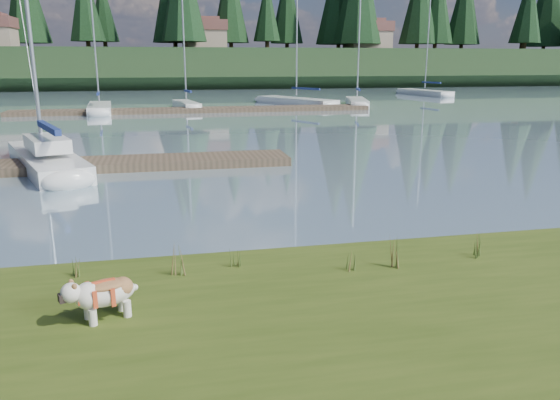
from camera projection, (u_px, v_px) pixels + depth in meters
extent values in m
plane|color=#819CAC|center=(168.00, 113.00, 39.64)|extent=(200.00, 200.00, 0.00)
cube|color=black|center=(163.00, 69.00, 79.74)|extent=(200.00, 20.00, 5.00)
cylinder|color=silver|center=(93.00, 317.00, 7.08)|extent=(0.11, 0.11, 0.23)
cylinder|color=silver|center=(88.00, 311.00, 7.27)|extent=(0.11, 0.11, 0.23)
cylinder|color=silver|center=(127.00, 309.00, 7.33)|extent=(0.11, 0.11, 0.23)
cylinder|color=silver|center=(122.00, 303.00, 7.51)|extent=(0.11, 0.11, 0.23)
ellipsoid|color=silver|center=(107.00, 293.00, 7.24)|extent=(0.84, 0.63, 0.35)
ellipsoid|color=#966338|center=(106.00, 285.00, 7.22)|extent=(0.62, 0.52, 0.13)
ellipsoid|color=silver|center=(71.00, 293.00, 6.97)|extent=(0.34, 0.35, 0.26)
cube|color=black|center=(62.00, 298.00, 6.92)|extent=(0.12, 0.15, 0.10)
cube|color=silver|center=(47.00, 162.00, 19.13)|extent=(3.99, 7.32, 0.70)
ellipsoid|color=silver|center=(31.00, 149.00, 22.08)|extent=(2.14, 2.38, 0.70)
cube|color=navy|center=(48.00, 128.00, 17.93)|extent=(1.30, 3.14, 0.20)
cube|color=silver|center=(47.00, 143.00, 18.62)|extent=(1.97, 2.85, 0.45)
cube|color=#4C3D2C|center=(60.00, 166.00, 18.91)|extent=(16.00, 2.00, 0.30)
cube|color=#4C3D2C|center=(196.00, 110.00, 40.01)|extent=(26.00, 2.20, 0.30)
cube|color=silver|center=(100.00, 109.00, 40.01)|extent=(2.11, 7.01, 0.70)
ellipsoid|color=silver|center=(101.00, 105.00, 43.22)|extent=(1.65, 2.00, 0.70)
cylinder|color=silver|center=(93.00, 24.00, 38.53)|extent=(0.12, 0.12, 10.79)
cube|color=navy|center=(98.00, 93.00, 38.85)|extent=(0.42, 2.75, 0.20)
cube|color=silver|center=(187.00, 106.00, 42.64)|extent=(2.06, 5.49, 0.70)
ellipsoid|color=silver|center=(180.00, 104.00, 45.06)|extent=(1.39, 1.63, 0.70)
cylinder|color=silver|center=(184.00, 42.00, 41.44)|extent=(0.12, 0.12, 8.44)
cube|color=navy|center=(188.00, 91.00, 41.68)|extent=(0.54, 2.14, 0.20)
cube|color=silver|center=(296.00, 102.00, 46.60)|extent=(5.67, 8.32, 0.70)
ellipsoid|color=silver|center=(265.00, 99.00, 49.71)|extent=(2.71, 2.89, 0.70)
cylinder|color=silver|center=(297.00, 15.00, 44.85)|extent=(0.12, 0.12, 12.94)
cube|color=navy|center=(306.00, 89.00, 45.46)|extent=(1.76, 3.04, 0.20)
cube|color=silver|center=(357.00, 103.00, 45.56)|extent=(3.06, 6.54, 0.70)
ellipsoid|color=silver|center=(354.00, 100.00, 48.64)|extent=(1.80, 2.04, 0.70)
cylinder|color=silver|center=(359.00, 34.00, 44.19)|extent=(0.12, 0.12, 9.84)
cube|color=navy|center=(358.00, 89.00, 44.42)|extent=(0.85, 2.50, 0.20)
cube|color=silver|center=(424.00, 93.00, 58.99)|extent=(3.12, 7.85, 0.70)
ellipsoid|color=silver|center=(404.00, 91.00, 62.41)|extent=(2.03, 2.36, 0.70)
cylinder|color=silver|center=(428.00, 33.00, 57.43)|extent=(0.12, 0.12, 11.42)
cube|color=navy|center=(431.00, 82.00, 57.77)|extent=(0.76, 3.03, 0.20)
cone|color=#475B23|center=(173.00, 257.00, 8.71)|extent=(0.03, 0.03, 0.61)
cone|color=brown|center=(181.00, 261.00, 8.69)|extent=(0.03, 0.03, 0.49)
cone|color=#475B23|center=(177.00, 254.00, 8.75)|extent=(0.03, 0.03, 0.67)
cone|color=brown|center=(183.00, 262.00, 8.74)|extent=(0.03, 0.03, 0.43)
cone|color=#475B23|center=(175.00, 260.00, 8.65)|extent=(0.03, 0.03, 0.55)
cone|color=#475B23|center=(232.00, 256.00, 9.07)|extent=(0.03, 0.03, 0.37)
cone|color=brown|center=(239.00, 260.00, 9.04)|extent=(0.03, 0.03, 0.29)
cone|color=#475B23|center=(235.00, 255.00, 9.11)|extent=(0.03, 0.03, 0.40)
cone|color=brown|center=(241.00, 260.00, 9.09)|extent=(0.03, 0.03, 0.26)
cone|color=#475B23|center=(234.00, 259.00, 9.01)|extent=(0.03, 0.03, 0.33)
cone|color=#475B23|center=(390.00, 252.00, 9.08)|extent=(0.03, 0.03, 0.52)
cone|color=brown|center=(398.00, 256.00, 9.04)|extent=(0.03, 0.03, 0.41)
cone|color=#475B23|center=(393.00, 249.00, 9.11)|extent=(0.03, 0.03, 0.57)
cone|color=brown|center=(399.00, 256.00, 9.10)|extent=(0.03, 0.03, 0.36)
cone|color=#475B23|center=(393.00, 255.00, 9.01)|extent=(0.03, 0.03, 0.47)
cone|color=#475B23|center=(69.00, 265.00, 8.66)|extent=(0.03, 0.03, 0.40)
cone|color=brown|center=(76.00, 268.00, 8.63)|extent=(0.03, 0.03, 0.32)
cone|color=#475B23|center=(73.00, 262.00, 8.70)|extent=(0.03, 0.03, 0.44)
cone|color=brown|center=(78.00, 268.00, 8.68)|extent=(0.03, 0.03, 0.28)
cone|color=#475B23|center=(70.00, 268.00, 8.59)|extent=(0.03, 0.03, 0.36)
cone|color=#475B23|center=(346.00, 260.00, 8.96)|extent=(0.03, 0.03, 0.34)
cone|color=brown|center=(354.00, 263.00, 8.92)|extent=(0.03, 0.03, 0.27)
cone|color=#475B23|center=(349.00, 258.00, 9.00)|extent=(0.03, 0.03, 0.38)
cone|color=brown|center=(354.00, 263.00, 8.97)|extent=(0.03, 0.03, 0.24)
cone|color=#475B23|center=(349.00, 262.00, 8.89)|extent=(0.03, 0.03, 0.31)
cone|color=#475B23|center=(473.00, 244.00, 9.55)|extent=(0.03, 0.03, 0.45)
cone|color=brown|center=(480.00, 248.00, 9.52)|extent=(0.03, 0.03, 0.36)
cone|color=#475B23|center=(475.00, 242.00, 9.59)|extent=(0.03, 0.03, 0.49)
cone|color=brown|center=(481.00, 248.00, 9.57)|extent=(0.03, 0.03, 0.31)
cone|color=#475B23|center=(476.00, 247.00, 9.49)|extent=(0.03, 0.03, 0.40)
cube|color=#33281C|center=(197.00, 271.00, 9.70)|extent=(60.00, 0.50, 0.14)
cylinder|color=#382619|center=(88.00, 44.00, 75.91)|extent=(0.60, 0.60, 1.80)
cylinder|color=#382619|center=(185.00, 43.00, 72.87)|extent=(0.60, 0.60, 1.80)
cylinder|color=#382619|center=(267.00, 44.00, 79.10)|extent=(0.60, 0.60, 1.80)
cone|color=black|center=(267.00, 8.00, 77.87)|extent=(3.96, 3.96, 9.00)
cylinder|color=#382619|center=(357.00, 45.00, 79.86)|extent=(0.60, 0.60, 1.80)
cylinder|color=#382619|center=(435.00, 46.00, 85.55)|extent=(0.60, 0.60, 1.80)
cone|color=black|center=(438.00, 3.00, 83.98)|extent=(5.28, 5.28, 12.00)
cylinder|color=#382619|center=(524.00, 45.00, 84.40)|extent=(0.60, 0.60, 1.80)
cone|color=black|center=(528.00, 7.00, 83.00)|extent=(4.62, 4.62, 10.50)
cube|color=gray|center=(204.00, 41.00, 78.09)|extent=(6.00, 5.00, 2.80)
cube|color=brown|center=(204.00, 25.00, 77.57)|extent=(6.30, 5.30, 1.40)
cube|color=brown|center=(203.00, 19.00, 77.37)|extent=(4.20, 3.60, 0.70)
cube|color=gray|center=(367.00, 41.00, 81.09)|extent=(6.00, 5.00, 2.80)
cube|color=brown|center=(368.00, 27.00, 80.56)|extent=(6.30, 5.30, 1.40)
cube|color=brown|center=(368.00, 21.00, 80.36)|extent=(4.20, 3.60, 0.70)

